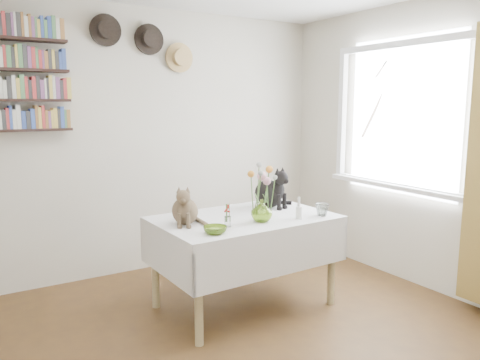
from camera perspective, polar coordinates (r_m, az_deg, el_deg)
room at (r=2.54m, az=4.36°, el=1.10°), size 4.08×4.58×2.58m
window at (r=4.46m, az=18.99°, el=6.00°), size 0.12×1.52×1.32m
dining_table at (r=3.73m, az=0.50°, el=-7.21°), size 1.40×0.92×0.74m
tabby_cat at (r=3.45m, az=-6.75°, el=-2.90°), size 0.30×0.32×0.30m
black_cat at (r=4.00m, az=3.51°, el=-0.78°), size 0.32×0.36×0.36m
flower_vase at (r=3.51m, az=2.66°, el=-3.74°), size 0.21×0.21×0.17m
green_bowl at (r=3.21m, az=-3.04°, el=-6.10°), size 0.21×0.21×0.05m
drinking_glass at (r=3.75m, az=9.99°, el=-3.60°), size 0.11×0.11×0.10m
candlestick at (r=3.63m, az=7.18°, el=-3.82°), size 0.05×0.05×0.17m
berry_jar at (r=3.36m, az=-1.53°, el=-4.34°), size 0.05×0.05×0.19m
porcelain_figurine at (r=4.02m, az=7.15°, el=-2.84°), size 0.05×0.05×0.09m
flower_bouquet at (r=3.47m, az=2.61°, el=0.39°), size 0.17×0.13×0.39m
bookshelf_unit at (r=4.21m, az=-27.04°, el=11.43°), size 1.00×0.16×0.91m
wall_hats at (r=4.54m, az=-11.32°, el=16.11°), size 0.98×0.09×0.48m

